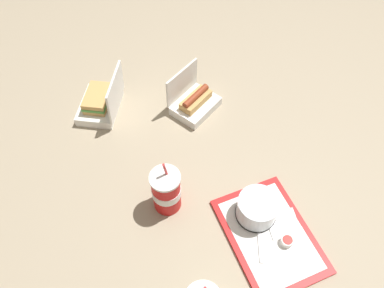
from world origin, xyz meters
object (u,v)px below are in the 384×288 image
object	(u,v)px
ketchup_cup	(287,241)
clamshell_sandwich_back	(101,102)
plastic_fork	(260,246)
food_tray	(270,235)
clamshell_hotdog_right	(194,101)
soda_cup_left	(166,191)
cake_container	(257,208)

from	to	relation	value
ketchup_cup	clamshell_sandwich_back	distance (m)	0.88
ketchup_cup	plastic_fork	world-z (taller)	ketchup_cup
ketchup_cup	food_tray	bearing A→B (deg)	29.00
ketchup_cup	clamshell_sandwich_back	world-z (taller)	clamshell_sandwich_back
food_tray	clamshell_hotdog_right	bearing A→B (deg)	-7.99
clamshell_hotdog_right	soda_cup_left	size ratio (longest dim) A/B	0.91
food_tray	soda_cup_left	bearing A→B (deg)	38.79
food_tray	ketchup_cup	bearing A→B (deg)	-151.00
plastic_fork	clamshell_hotdog_right	bearing A→B (deg)	20.69
clamshell_sandwich_back	soda_cup_left	distance (m)	0.52
clamshell_hotdog_right	food_tray	bearing A→B (deg)	172.01
ketchup_cup	clamshell_hotdog_right	xyz separation A→B (m)	(0.65, -0.06, 0.01)
cake_container	ketchup_cup	xyz separation A→B (m)	(-0.13, -0.02, -0.03)
plastic_fork	soda_cup_left	bearing A→B (deg)	63.80
food_tray	ketchup_cup	world-z (taller)	ketchup_cup
cake_container	plastic_fork	xyz separation A→B (m)	(-0.10, 0.05, -0.04)
food_tray	plastic_fork	distance (m)	0.05
clamshell_sandwich_back	soda_cup_left	xyz separation A→B (m)	(-0.51, -0.01, 0.04)
ketchup_cup	clamshell_hotdog_right	world-z (taller)	clamshell_hotdog_right
plastic_fork	clamshell_hotdog_right	size ratio (longest dim) A/B	0.51
plastic_fork	clamshell_sandwich_back	size ratio (longest dim) A/B	0.43
ketchup_cup	clamshell_sandwich_back	size ratio (longest dim) A/B	0.16
food_tray	soda_cup_left	xyz separation A→B (m)	(0.28, 0.22, 0.08)
ketchup_cup	clamshell_hotdog_right	size ratio (longest dim) A/B	0.18
cake_container	clamshell_sandwich_back	xyz separation A→B (m)	(0.71, 0.24, -0.01)
cake_container	soda_cup_left	distance (m)	0.30
cake_container	ketchup_cup	bearing A→B (deg)	-170.48
soda_cup_left	clamshell_hotdog_right	bearing A→B (deg)	-43.67
food_tray	clamshell_sandwich_back	bearing A→B (deg)	16.75
food_tray	plastic_fork	size ratio (longest dim) A/B	3.71
food_tray	ketchup_cup	size ratio (longest dim) A/B	10.19
ketchup_cup	clamshell_sandwich_back	xyz separation A→B (m)	(0.84, 0.27, 0.02)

